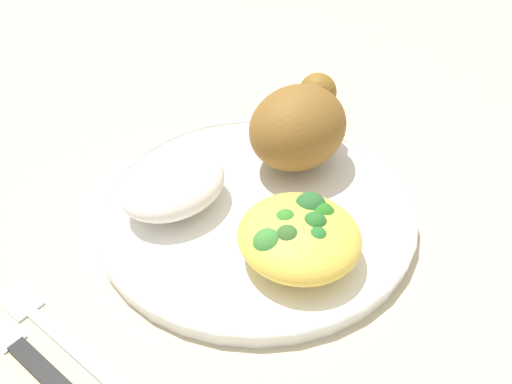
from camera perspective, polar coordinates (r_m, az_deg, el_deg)
name	(u,v)px	position (r m, az deg, el deg)	size (l,w,h in m)	color
ground_plane	(256,214)	(0.47, 0.00, -2.40)	(2.00, 2.00, 0.00)	beige
plate	(256,207)	(0.46, 0.00, -1.65)	(0.28, 0.28, 0.02)	white
roasted_chicken	(299,125)	(0.48, 4.70, 7.24)	(0.11, 0.08, 0.07)	brown
rice_pile	(173,185)	(0.45, -8.91, 0.73)	(0.10, 0.08, 0.04)	white
mac_cheese_with_broccoli	(300,234)	(0.40, 4.72, -4.57)	(0.09, 0.10, 0.04)	#EDC549
fork	(54,332)	(0.41, -20.93, -13.89)	(0.03, 0.14, 0.01)	silver
knife	(16,344)	(0.41, -24.46, -14.71)	(0.03, 0.19, 0.01)	black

